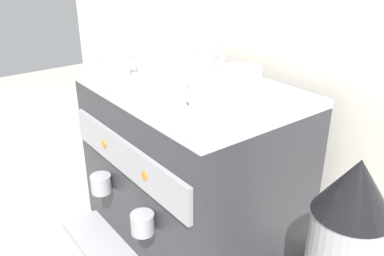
# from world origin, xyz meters

# --- Properties ---
(ground_plane) EXTENTS (4.00, 4.00, 0.00)m
(ground_plane) POSITION_xyz_m (0.00, 0.00, 0.00)
(ground_plane) COLOR #9E998E
(tiled_backsplash_wall) EXTENTS (2.80, 0.03, 0.98)m
(tiled_backsplash_wall) POSITION_xyz_m (0.00, 0.30, 0.49)
(tiled_backsplash_wall) COLOR silver
(tiled_backsplash_wall) RESTS_ON ground_plane
(espresso_machine) EXTENTS (0.57, 0.51, 0.46)m
(espresso_machine) POSITION_xyz_m (0.00, -0.00, 0.23)
(espresso_machine) COLOR #2D2D33
(espresso_machine) RESTS_ON ground_plane
(ceramic_cup_0) EXTENTS (0.09, 0.11, 0.07)m
(ceramic_cup_0) POSITION_xyz_m (-0.03, -0.04, 0.50)
(ceramic_cup_0) COLOR beige
(ceramic_cup_0) RESTS_ON espresso_machine
(ceramic_cup_1) EXTENTS (0.08, 0.12, 0.07)m
(ceramic_cup_1) POSITION_xyz_m (-0.20, -0.11, 0.49)
(ceramic_cup_1) COLOR beige
(ceramic_cup_1) RESTS_ON espresso_machine
(ceramic_cup_2) EXTENTS (0.10, 0.07, 0.07)m
(ceramic_cup_2) POSITION_xyz_m (0.17, -0.10, 0.50)
(ceramic_cup_2) COLOR beige
(ceramic_cup_2) RESTS_ON espresso_machine
(ceramic_cup_3) EXTENTS (0.09, 0.08, 0.06)m
(ceramic_cup_3) POSITION_xyz_m (-0.12, 0.14, 0.49)
(ceramic_cup_3) COLOR beige
(ceramic_cup_3) RESTS_ON espresso_machine
(ceramic_bowl_0) EXTENTS (0.11, 0.11, 0.04)m
(ceramic_bowl_0) POSITION_xyz_m (0.06, 0.12, 0.48)
(ceramic_bowl_0) COLOR white
(ceramic_bowl_0) RESTS_ON espresso_machine
(ceramic_bowl_1) EXTENTS (0.12, 0.12, 0.04)m
(ceramic_bowl_1) POSITION_xyz_m (0.10, -0.03, 0.48)
(ceramic_bowl_1) COLOR white
(ceramic_bowl_1) RESTS_ON espresso_machine
(ceramic_bowl_2) EXTENTS (0.13, 0.13, 0.04)m
(ceramic_bowl_2) POSITION_xyz_m (-0.14, -0.00, 0.48)
(ceramic_bowl_2) COLOR white
(ceramic_bowl_2) RESTS_ON espresso_machine
(coffee_grinder) EXTENTS (0.15, 0.15, 0.44)m
(coffee_grinder) POSITION_xyz_m (0.47, 0.02, 0.22)
(coffee_grinder) COLOR #939399
(coffee_grinder) RESTS_ON ground_plane
(milk_pitcher) EXTENTS (0.11, 0.11, 0.12)m
(milk_pitcher) POSITION_xyz_m (-0.42, 0.01, 0.06)
(milk_pitcher) COLOR #B7B7BC
(milk_pitcher) RESTS_ON ground_plane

